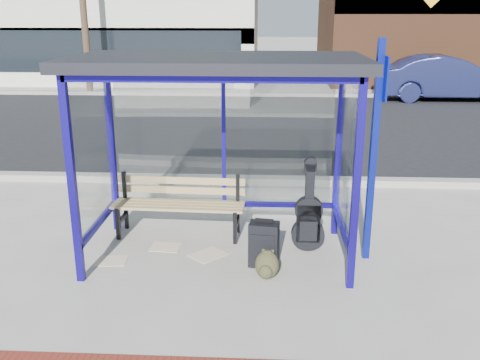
# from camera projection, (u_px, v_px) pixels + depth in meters

# --- Properties ---
(ground) EXTENTS (120.00, 120.00, 0.00)m
(ground) POSITION_uv_depth(u_px,v_px,m) (220.00, 254.00, 6.67)
(ground) COLOR #B2ADA0
(ground) RESTS_ON ground
(curb_near) EXTENTS (60.00, 0.25, 0.12)m
(curb_near) POSITION_uv_depth(u_px,v_px,m) (234.00, 180.00, 9.41)
(curb_near) COLOR gray
(curb_near) RESTS_ON ground
(street_asphalt) EXTENTS (60.00, 10.00, 0.00)m
(street_asphalt) POSITION_uv_depth(u_px,v_px,m) (246.00, 125.00, 14.29)
(street_asphalt) COLOR black
(street_asphalt) RESTS_ON ground
(curb_far) EXTENTS (60.00, 0.25, 0.12)m
(curb_far) POSITION_uv_depth(u_px,v_px,m) (252.00, 94.00, 19.13)
(curb_far) COLOR gray
(curb_far) RESTS_ON ground
(far_sidewalk) EXTENTS (60.00, 4.00, 0.01)m
(far_sidewalk) POSITION_uv_depth(u_px,v_px,m) (254.00, 89.00, 20.95)
(far_sidewalk) COLOR #B2ADA0
(far_sidewalk) RESTS_ON ground
(bus_shelter) EXTENTS (3.30, 1.80, 2.42)m
(bus_shelter) POSITION_uv_depth(u_px,v_px,m) (218.00, 87.00, 6.11)
(bus_shelter) COLOR navy
(bus_shelter) RESTS_ON ground
(storefront_white) EXTENTS (18.00, 6.04, 4.00)m
(storefront_white) POSITION_uv_depth(u_px,v_px,m) (53.00, 33.00, 23.65)
(storefront_white) COLOR silver
(storefront_white) RESTS_ON ground
(storefront_brown) EXTENTS (10.00, 7.08, 6.40)m
(storefront_brown) POSITION_uv_depth(u_px,v_px,m) (443.00, 4.00, 22.91)
(storefront_brown) COLOR #59331E
(storefront_brown) RESTS_ON ground
(bench) EXTENTS (1.77, 0.49, 0.83)m
(bench) POSITION_uv_depth(u_px,v_px,m) (179.00, 201.00, 7.14)
(bench) COLOR black
(bench) RESTS_ON ground
(guitar_bag) EXTENTS (0.42, 0.12, 1.14)m
(guitar_bag) POSITION_uv_depth(u_px,v_px,m) (308.00, 219.00, 6.68)
(guitar_bag) COLOR black
(guitar_bag) RESTS_ON ground
(suitcase) EXTENTS (0.37, 0.27, 0.60)m
(suitcase) POSITION_uv_depth(u_px,v_px,m) (264.00, 245.00, 6.28)
(suitcase) COLOR black
(suitcase) RESTS_ON ground
(backpack) EXTENTS (0.30, 0.28, 0.33)m
(backpack) POSITION_uv_depth(u_px,v_px,m) (267.00, 266.00, 6.02)
(backpack) COLOR #2E2F1A
(backpack) RESTS_ON ground
(sign_post) EXTENTS (0.11, 0.33, 2.62)m
(sign_post) POSITION_uv_depth(u_px,v_px,m) (375.00, 141.00, 6.14)
(sign_post) COLOR navy
(sign_post) RESTS_ON ground
(newspaper_a) EXTENTS (0.39, 0.32, 0.01)m
(newspaper_a) POSITION_uv_depth(u_px,v_px,m) (111.00, 261.00, 6.48)
(newspaper_a) COLOR white
(newspaper_a) RESTS_ON ground
(newspaper_b) EXTENTS (0.52, 0.52, 0.01)m
(newspaper_b) POSITION_uv_depth(u_px,v_px,m) (208.00, 255.00, 6.64)
(newspaper_b) COLOR white
(newspaper_b) RESTS_ON ground
(newspaper_c) EXTENTS (0.40, 0.32, 0.01)m
(newspaper_c) POSITION_uv_depth(u_px,v_px,m) (165.00, 247.00, 6.86)
(newspaper_c) COLOR white
(newspaper_c) RESTS_ON ground
(parked_car) EXTENTS (4.55, 1.60, 1.50)m
(parked_car) POSITION_uv_depth(u_px,v_px,m) (447.00, 78.00, 18.04)
(parked_car) COLOR #1A204B
(parked_car) RESTS_ON ground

